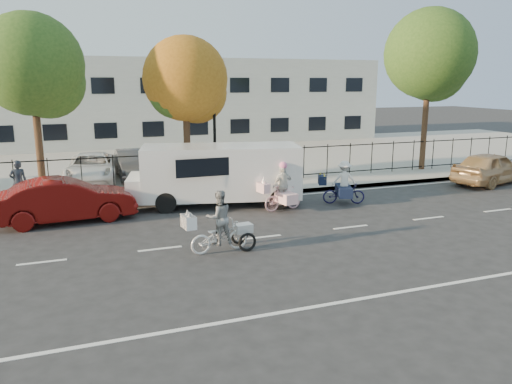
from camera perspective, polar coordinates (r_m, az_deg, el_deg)
name	(u,v)px	position (r m, az deg, el deg)	size (l,w,h in m)	color
ground	(262,237)	(14.76, 0.68, -5.20)	(120.00, 120.00, 0.00)	#333334
road_markings	(262,237)	(14.76, 0.68, -5.19)	(60.00, 9.52, 0.01)	silver
curb	(215,198)	(19.37, -4.66, -0.68)	(60.00, 0.10, 0.15)	#A8A399
sidewalk	(208,192)	(20.36, -5.46, -0.04)	(60.00, 2.20, 0.15)	#A8A399
parking_lot	(168,160)	(28.91, -10.01, 3.60)	(60.00, 15.60, 0.15)	#A8A399
iron_fence	(201,168)	(21.25, -6.27, 2.75)	(58.00, 0.06, 1.50)	black
building	(142,101)	(38.48, -12.93, 10.06)	(34.00, 10.00, 6.00)	silver
lamppost	(214,116)	(20.72, -4.79, 8.69)	(0.36, 0.36, 4.33)	black
street_sign	(159,160)	(20.41, -11.08, 3.65)	(0.85, 0.06, 1.80)	black
zebra_trike	(219,228)	(13.42, -4.21, -4.16)	(1.98, 0.82, 1.69)	white
unicorn_bike	(282,193)	(17.63, 3.03, -0.09)	(1.77, 1.25, 1.74)	#D09EA8
bull_bike	(343,187)	(18.87, 9.94, 0.60)	(1.80, 1.28, 1.63)	#131138
white_van	(218,173)	(18.34, -4.34, 2.22)	(6.58, 3.31, 2.21)	white
red_sedan	(66,200)	(17.35, -20.92, -0.88)	(1.52, 4.36, 1.44)	#600D0A
gold_sedan	(491,168)	(24.56, 25.23, 2.52)	(1.70, 4.22, 1.44)	tan
pedestrian	(19,182)	(19.88, -25.51, 1.03)	(0.58, 0.38, 1.60)	black
lot_car_b	(92,168)	(23.10, -18.24, 2.67)	(2.08, 4.51, 1.25)	white
lot_car_c	(133,164)	(23.49, -13.88, 3.13)	(1.36, 3.90, 1.29)	#47494E
tree_west	(36,70)	(20.96, -23.84, 12.67)	(3.83, 3.83, 7.03)	#442D1D
tree_mid	(188,83)	(20.99, -7.74, 12.24)	(3.49, 3.44, 6.32)	#442D1D
tree_east	(431,58)	(26.39, 19.38, 14.21)	(4.33, 4.33, 7.94)	#442D1D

